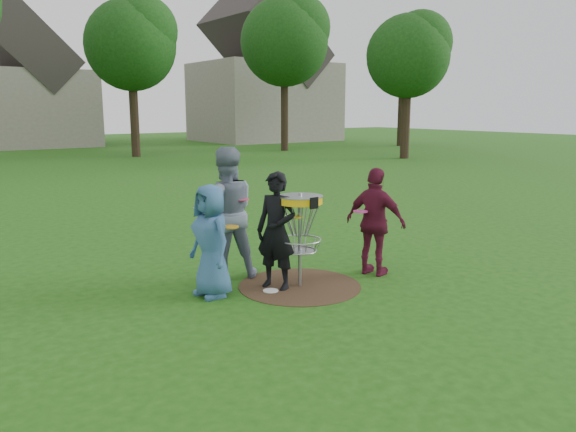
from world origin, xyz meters
TOP-DOWN VIEW (x-y plane):
  - ground at (0.00, 0.00)m, footprint 100.00×100.00m
  - dirt_patch at (0.00, 0.00)m, footprint 1.80×1.80m
  - player_blue at (-1.25, 0.36)m, footprint 0.57×0.81m
  - player_black at (-0.32, 0.13)m, footprint 0.64×0.73m
  - player_grey at (-0.65, 1.03)m, footprint 1.16×1.03m
  - player_maroon at (1.30, -0.20)m, footprint 0.71×1.06m
  - disc_on_grass at (-0.49, 0.04)m, footprint 0.22×0.22m
  - disc_golf_basket at (0.00, -0.00)m, footprint 0.66×0.67m
  - held_discs at (-0.13, 0.23)m, footprint 2.22×1.17m
  - tree_row at (0.44, 20.67)m, footprint 51.20×17.42m
  - house_row at (4.78, 33.07)m, footprint 44.50×10.65m

SIDE VIEW (x-z plane):
  - ground at x=0.00m, z-range 0.00..0.00m
  - dirt_patch at x=0.00m, z-range 0.00..0.01m
  - disc_on_grass at x=-0.49m, z-range 0.00..0.02m
  - player_blue at x=-1.25m, z-range 0.00..1.56m
  - player_maroon at x=1.30m, z-range 0.00..1.68m
  - player_black at x=-0.32m, z-range 0.00..1.69m
  - player_grey at x=-0.65m, z-range 0.00..2.01m
  - disc_golf_basket at x=0.00m, z-range 0.33..1.71m
  - held_discs at x=-0.13m, z-range 0.92..1.21m
  - house_row at x=4.78m, z-range -1.67..9.95m
  - tree_row at x=0.44m, z-range 1.26..11.16m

